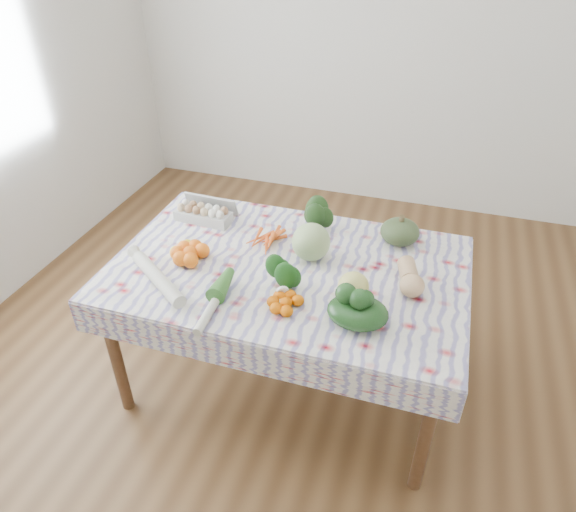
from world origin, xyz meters
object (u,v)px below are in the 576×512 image
object	(u,v)px
butternut_squash	(410,276)
grapefruit	(353,287)
cabbage	(311,242)
egg_carton	(203,214)
dining_table	(288,280)
kabocha_squash	(400,232)

from	to	relation	value
butternut_squash	grapefruit	bearing A→B (deg)	-156.82
cabbage	grapefruit	world-z (taller)	cabbage
egg_carton	butternut_squash	xyz separation A→B (m)	(1.12, -0.24, 0.01)
egg_carton	dining_table	bearing A→B (deg)	-21.84
grapefruit	cabbage	bearing A→B (deg)	136.07
cabbage	grapefruit	bearing A→B (deg)	-43.93
dining_table	butternut_squash	distance (m)	0.58
egg_carton	grapefruit	world-z (taller)	grapefruit
cabbage	grapefruit	size ratio (longest dim) A/B	1.37
egg_carton	cabbage	size ratio (longest dim) A/B	1.66
kabocha_squash	butternut_squash	bearing A→B (deg)	-75.26
butternut_squash	grapefruit	distance (m)	0.28
egg_carton	kabocha_squash	bearing A→B (deg)	8.93
egg_carton	butternut_squash	world-z (taller)	butternut_squash
kabocha_squash	cabbage	xyz separation A→B (m)	(-0.39, -0.27, 0.03)
butternut_squash	cabbage	bearing A→B (deg)	156.49
cabbage	butternut_squash	distance (m)	0.49
dining_table	cabbage	bearing A→B (deg)	49.53
cabbage	butternut_squash	xyz separation A→B (m)	(0.48, -0.08, -0.04)
dining_table	cabbage	xyz separation A→B (m)	(0.08, 0.10, 0.18)
kabocha_squash	butternut_squash	distance (m)	0.36
dining_table	kabocha_squash	size ratio (longest dim) A/B	8.21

